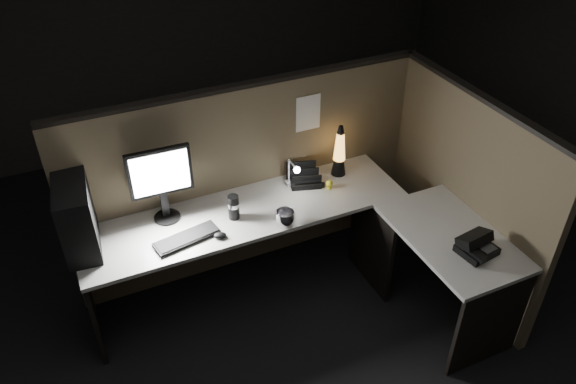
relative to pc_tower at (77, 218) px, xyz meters
name	(u,v)px	position (x,y,z in m)	size (l,w,h in m)	color
floor	(301,336)	(1.22, -0.69, -0.96)	(6.00, 6.00, 0.00)	black
room_shell	(305,135)	(1.22, -0.69, 0.66)	(6.00, 6.00, 6.00)	silver
partition_back	(248,180)	(1.22, 0.24, -0.21)	(2.66, 0.06, 1.50)	brown
partition_right	(463,196)	(2.55, -0.59, -0.21)	(0.06, 1.66, 1.50)	brown
desk	(310,245)	(1.40, -0.44, -0.38)	(2.60, 1.60, 0.73)	#B9B8AF
pc_tower	(77,218)	(0.00, 0.00, 0.00)	(0.20, 0.45, 0.47)	black
monitor	(161,178)	(0.56, 0.08, 0.09)	(0.42, 0.18, 0.54)	black
keyboard	(187,238)	(0.62, -0.21, -0.22)	(0.43, 0.14, 0.02)	black
mouse	(220,235)	(0.82, -0.28, -0.22)	(0.09, 0.06, 0.03)	black
clip_lamp	(293,174)	(1.48, 0.01, -0.09)	(0.05, 0.19, 0.24)	white
organizer	(304,178)	(1.60, 0.06, -0.20)	(0.27, 0.25, 0.17)	black
lava_lamp	(339,154)	(1.89, 0.06, -0.06)	(0.11, 0.11, 0.41)	black
travel_mug	(234,207)	(0.98, -0.12, -0.14)	(0.08, 0.08, 0.18)	black
steel_mug	(285,218)	(1.26, -0.33, -0.18)	(0.14, 0.14, 0.11)	silver
figurine	(329,183)	(1.73, -0.09, -0.19)	(0.05, 0.05, 0.05)	#FDF527
pinned_paper	(308,113)	(1.69, 0.20, 0.26)	(0.19, 0.00, 0.27)	white
desk_phone	(476,245)	(2.24, -1.08, -0.18)	(0.25, 0.25, 0.13)	black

